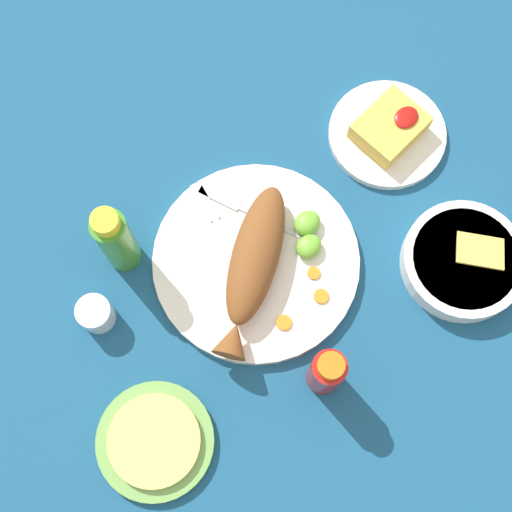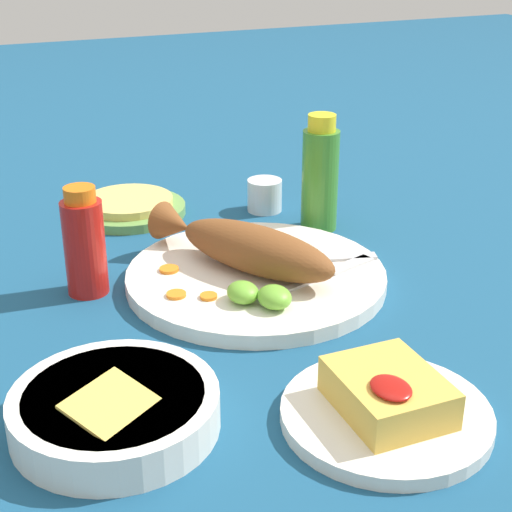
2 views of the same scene
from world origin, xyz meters
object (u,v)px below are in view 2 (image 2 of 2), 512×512
main_plate (256,277)px  fried_fish (245,246)px  hot_sauce_bottle_green (320,176)px  guacamole_bowl (115,408)px  fork_near (315,258)px  hot_sauce_bottle_red (84,244)px  salt_cup (265,197)px  tortilla_plate (129,210)px  fork_far (325,275)px  side_plate_fries (387,415)px

main_plate → fried_fish: fried_fish is taller
hot_sauce_bottle_green → guacamole_bowl: bearing=-47.0°
main_plate → fork_near: size_ratio=1.78×
main_plate → hot_sauce_bottle_red: (-0.06, -0.20, 0.06)m
salt_cup → tortilla_plate: (-0.07, -0.20, -0.01)m
fork_far → tortilla_plate: fork_far is taller
main_plate → hot_sauce_bottle_red: bearing=-106.4°
salt_cup → hot_sauce_bottle_red: bearing=-60.6°
fork_near → hot_sauce_bottle_red: bearing=-175.3°
fried_fish → side_plate_fries: 0.33m
guacamole_bowl → hot_sauce_bottle_green: bearing=133.0°
fried_fish → fork_far: (0.06, 0.08, -0.03)m
fork_far → guacamole_bowl: 0.35m
fork_near → hot_sauce_bottle_green: (-0.14, 0.07, 0.06)m
fried_fish → guacamole_bowl: (0.24, -0.22, -0.03)m
hot_sauce_bottle_red → hot_sauce_bottle_green: size_ratio=0.80×
hot_sauce_bottle_red → guacamole_bowl: bearing=-6.7°
fork_near → tortilla_plate: bearing=136.0°
guacamole_bowl → main_plate: bearing=134.1°
main_plate → fork_far: size_ratio=1.79×
side_plate_fries → tortilla_plate: (-0.61, -0.09, 0.00)m
hot_sauce_bottle_red → side_plate_fries: bearing=28.4°
side_plate_fries → hot_sauce_bottle_red: bearing=-151.6°
side_plate_fries → guacamole_bowl: bearing=-110.3°
fried_fish → salt_cup: 0.25m
guacamole_bowl → salt_cup: bearing=143.1°
fork_near → guacamole_bowl: 0.39m
fork_far → guacamole_bowl: bearing=-167.2°
side_plate_fries → hot_sauce_bottle_green: bearing=160.9°
side_plate_fries → fork_far: bearing=165.1°
fork_far → hot_sauce_bottle_red: 0.29m
fork_near → fork_far: (0.05, -0.01, 0.00)m
main_plate → salt_cup: bearing=154.4°
hot_sauce_bottle_red → guacamole_bowl: (0.28, -0.03, -0.04)m
fork_near → salt_cup: 0.23m
tortilla_plate → fork_near: bearing=29.8°
main_plate → fork_near: (-0.00, 0.08, 0.01)m
fork_near → fork_far: same height
hot_sauce_bottle_red → tortilla_plate: size_ratio=0.78×
salt_cup → side_plate_fries: bearing=-11.4°
main_plate → guacamole_bowl: guacamole_bowl is taller
main_plate → hot_sauce_bottle_red: hot_sauce_bottle_red is taller
fork_near → hot_sauce_bottle_green: size_ratio=1.07×
fork_far → fork_near: bearing=59.2°
hot_sauce_bottle_green → salt_cup: size_ratio=3.17×
fork_near → tortilla_plate: fork_near is taller
side_plate_fries → fried_fish: bearing=-178.2°
main_plate → salt_cup: 0.26m
hot_sauce_bottle_red → hot_sauce_bottle_green: hot_sauce_bottle_green is taller
main_plate → hot_sauce_bottle_green: 0.22m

